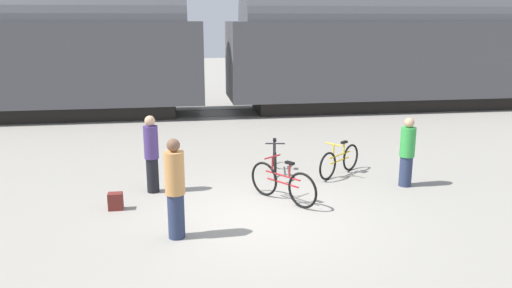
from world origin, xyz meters
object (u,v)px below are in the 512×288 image
object	(u,v)px
bicycle_black	(275,159)
person_in_purple	(152,154)
person_in_green	(407,152)
bicycle_yellow	(339,161)
backpack	(116,201)
person_in_tan	(175,189)
freight_train	(215,47)
bicycle_maroon	(283,183)

from	to	relation	value
bicycle_black	person_in_purple	distance (m)	3.06
person_in_green	person_in_purple	bearing A→B (deg)	-57.48
bicycle_yellow	backpack	distance (m)	5.25
person_in_green	person_in_tan	xyz separation A→B (m)	(-5.05, -1.98, 0.10)
freight_train	bicycle_black	size ratio (longest dim) A/B	16.41
bicycle_black	person_in_tan	xyz separation A→B (m)	(-2.35, -3.41, 0.53)
bicycle_maroon	backpack	world-z (taller)	bicycle_maroon
bicycle_yellow	bicycle_maroon	size ratio (longest dim) A/B	0.90
freight_train	person_in_green	distance (m)	10.35
freight_train	person_in_green	world-z (taller)	freight_train
person_in_purple	bicycle_yellow	bearing A→B (deg)	-118.77
bicycle_black	backpack	distance (m)	4.03
bicycle_black	person_in_purple	world-z (taller)	person_in_purple
bicycle_black	person_in_tan	size ratio (longest dim) A/B	0.99
backpack	bicycle_yellow	bearing A→B (deg)	16.49
person_in_green	person_in_tan	world-z (taller)	person_in_tan
bicycle_maroon	person_in_tan	size ratio (longest dim) A/B	0.84
bicycle_yellow	person_in_tan	xyz separation A→B (m)	(-3.84, -2.97, 0.52)
person_in_tan	backpack	distance (m)	2.03
freight_train	person_in_tan	size ratio (longest dim) A/B	16.24
person_in_green	backpack	distance (m)	6.29
person_in_purple	backpack	size ratio (longest dim) A/B	4.93
person_in_tan	backpack	bearing A→B (deg)	40.57
person_in_tan	bicycle_black	bearing A→B (deg)	-32.61
bicycle_black	bicycle_maroon	bearing A→B (deg)	-96.23
bicycle_yellow	person_in_purple	world-z (taller)	person_in_purple
person_in_green	backpack	size ratio (longest dim) A/B	4.57
person_in_purple	backpack	world-z (taller)	person_in_purple
freight_train	person_in_green	xyz separation A→B (m)	(3.49, -9.58, -1.81)
bicycle_black	person_in_green	bearing A→B (deg)	-27.92
bicycle_yellow	person_in_green	size ratio (longest dim) A/B	0.85
person_in_tan	person_in_purple	xyz separation A→B (m)	(-0.50, 2.43, -0.02)
bicycle_maroon	backpack	bearing A→B (deg)	179.12
bicycle_black	person_in_purple	size ratio (longest dim) A/B	1.03
person_in_purple	freight_train	bearing A→B (deg)	-48.66
freight_train	backpack	world-z (taller)	freight_train
person_in_purple	backpack	bearing A→B (deg)	108.33
person_in_green	person_in_purple	world-z (taller)	person_in_purple
freight_train	person_in_purple	size ratio (longest dim) A/B	16.84
person_in_green	person_in_tan	bearing A→B (deg)	-31.47
bicycle_black	freight_train	bearing A→B (deg)	95.54
bicycle_yellow	bicycle_maroon	distance (m)	2.30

